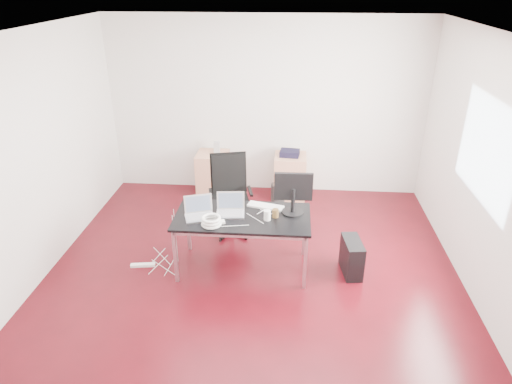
# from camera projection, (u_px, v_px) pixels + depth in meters

# --- Properties ---
(room_shell) EXTENTS (5.00, 5.00, 5.00)m
(room_shell) POSITION_uv_depth(u_px,v_px,m) (255.00, 168.00, 4.95)
(room_shell) COLOR #3A060D
(room_shell) RESTS_ON ground
(desk) EXTENTS (1.60, 0.80, 0.73)m
(desk) POSITION_uv_depth(u_px,v_px,m) (243.00, 220.00, 5.40)
(desk) COLOR black
(desk) RESTS_ON ground
(office_chair) EXTENTS (0.57, 0.59, 1.08)m
(office_chair) POSITION_uv_depth(u_px,v_px,m) (230.00, 191.00, 6.29)
(office_chair) COLOR black
(office_chair) RESTS_ON ground
(filing_cabinet_left) EXTENTS (0.50, 0.50, 0.70)m
(filing_cabinet_left) POSITION_uv_depth(u_px,v_px,m) (213.00, 173.00, 7.48)
(filing_cabinet_left) COLOR tan
(filing_cabinet_left) RESTS_ON ground
(filing_cabinet_right) EXTENTS (0.50, 0.50, 0.70)m
(filing_cabinet_right) POSITION_uv_depth(u_px,v_px,m) (290.00, 176.00, 7.38)
(filing_cabinet_right) COLOR tan
(filing_cabinet_right) RESTS_ON ground
(pc_tower) EXTENTS (0.26, 0.47, 0.44)m
(pc_tower) POSITION_uv_depth(u_px,v_px,m) (352.00, 257.00, 5.51)
(pc_tower) COLOR black
(pc_tower) RESTS_ON ground
(wastebasket) EXTENTS (0.31, 0.31, 0.28)m
(wastebasket) POSITION_uv_depth(u_px,v_px,m) (278.00, 192.00, 7.31)
(wastebasket) COLOR black
(wastebasket) RESTS_ON ground
(power_strip) EXTENTS (0.31, 0.11, 0.04)m
(power_strip) POSITION_uv_depth(u_px,v_px,m) (143.00, 265.00, 5.70)
(power_strip) COLOR white
(power_strip) RESTS_ON ground
(laptop_left) EXTENTS (0.39, 0.35, 0.23)m
(laptop_left) POSITION_uv_depth(u_px,v_px,m) (199.00, 212.00, 5.35)
(laptop_left) COLOR silver
(laptop_left) RESTS_ON desk
(laptop_right) EXTENTS (0.35, 0.28, 0.23)m
(laptop_right) POSITION_uv_depth(u_px,v_px,m) (230.00, 209.00, 5.42)
(laptop_right) COLOR silver
(laptop_right) RESTS_ON desk
(monitor) EXTENTS (0.45, 0.26, 0.51)m
(monitor) POSITION_uv_depth(u_px,v_px,m) (293.00, 191.00, 5.34)
(monitor) COLOR black
(monitor) RESTS_ON desk
(keyboard) EXTENTS (0.46, 0.25, 0.02)m
(keyboard) POSITION_uv_depth(u_px,v_px,m) (266.00, 206.00, 5.58)
(keyboard) COLOR white
(keyboard) RESTS_ON desk
(cup_white) EXTENTS (0.10, 0.10, 0.12)m
(cup_white) POSITION_uv_depth(u_px,v_px,m) (267.00, 215.00, 5.27)
(cup_white) COLOR white
(cup_white) RESTS_ON desk
(cup_brown) EXTENTS (0.08, 0.08, 0.10)m
(cup_brown) POSITION_uv_depth(u_px,v_px,m) (275.00, 213.00, 5.33)
(cup_brown) COLOR brown
(cup_brown) RESTS_ON desk
(cable_coil) EXTENTS (0.24, 0.24, 0.11)m
(cable_coil) POSITION_uv_depth(u_px,v_px,m) (211.00, 221.00, 5.16)
(cable_coil) COLOR white
(cable_coil) RESTS_ON desk
(power_adapter) EXTENTS (0.09, 0.09, 0.03)m
(power_adapter) POSITION_uv_depth(u_px,v_px,m) (222.00, 222.00, 5.22)
(power_adapter) COLOR white
(power_adapter) RESTS_ON desk
(speaker) EXTENTS (0.09, 0.08, 0.18)m
(speaker) POSITION_uv_depth(u_px,v_px,m) (217.00, 147.00, 7.31)
(speaker) COLOR #9E9E9E
(speaker) RESTS_ON filing_cabinet_left
(navy_garment) EXTENTS (0.32, 0.27, 0.09)m
(navy_garment) POSITION_uv_depth(u_px,v_px,m) (290.00, 153.00, 7.21)
(navy_garment) COLOR black
(navy_garment) RESTS_ON filing_cabinet_right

